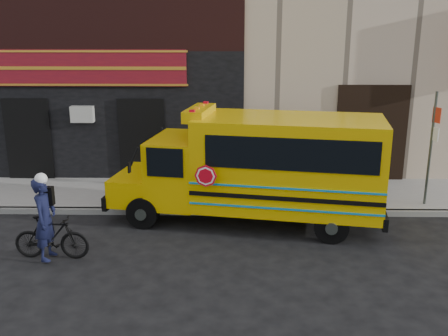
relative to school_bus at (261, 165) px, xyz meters
The scene contains 7 objects.
ground 2.60m from the school_bus, 100.51° to the right, with size 120.00×120.00×0.00m, color black.
curb 1.57m from the school_bus, 126.98° to the left, with size 40.00×0.20×0.15m, color gray.
sidewalk 2.50m from the school_bus, 100.88° to the left, with size 40.00×3.00×0.15m, color gray.
school_bus is the anchor object (origin of this frame).
sign_pole 4.71m from the school_bus, 12.71° to the left, with size 0.13×0.27×3.24m.
bicycle 5.21m from the school_bus, 154.50° to the right, with size 0.46×1.63×0.98m, color black.
cyclist 5.23m from the school_bus, 153.89° to the right, with size 0.65×0.43×1.80m, color black.
Camera 1 is at (-0.33, -9.95, 4.83)m, focal length 40.00 mm.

